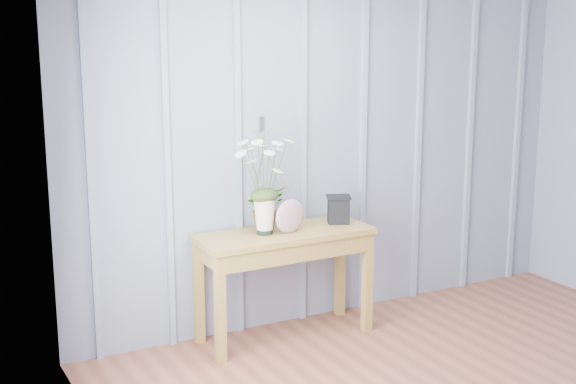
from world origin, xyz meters
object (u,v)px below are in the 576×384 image
sideboard (284,248)px  felt_disc_vessel (290,216)px  daisy_vase (264,171)px  carved_box (339,209)px

sideboard → felt_disc_vessel: felt_disc_vessel is taller
daisy_vase → carved_box: (0.58, 0.01, -0.32)m
sideboard → daisy_vase: daisy_vase is taller
felt_disc_vessel → carved_box: felt_disc_vessel is taller
daisy_vase → sideboard: bearing=-1.0°
daisy_vase → carved_box: daisy_vase is taller
felt_disc_vessel → daisy_vase: bearing=152.9°
sideboard → felt_disc_vessel: bearing=-74.7°
felt_disc_vessel → carved_box: 0.42m
daisy_vase → carved_box: bearing=0.9°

